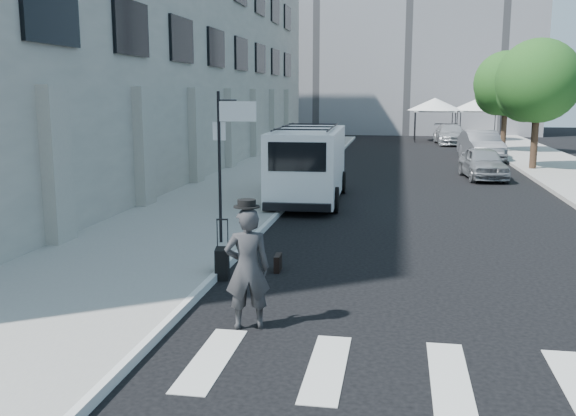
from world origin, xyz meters
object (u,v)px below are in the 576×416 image
at_px(suitcase, 222,263).
at_px(parked_car_c, 450,134).
at_px(briefcase, 278,263).
at_px(cargo_van, 309,164).
at_px(parked_car_a, 483,163).
at_px(parked_car_b, 481,145).
at_px(businessman, 247,269).

bearing_deg(suitcase, parked_car_c, 68.04).
bearing_deg(briefcase, cargo_van, 90.87).
bearing_deg(suitcase, parked_car_a, 56.29).
height_order(suitcase, cargo_van, cargo_van).
height_order(suitcase, parked_car_b, parked_car_b).
distance_m(cargo_van, parked_car_c, 25.90).
distance_m(parked_car_a, parked_car_b, 7.85).
xyz_separation_m(businessman, cargo_van, (-0.73, 11.95, 0.29)).
distance_m(suitcase, parked_car_b, 25.22).
relative_size(businessman, parked_car_a, 0.48).
bearing_deg(parked_car_a, parked_car_b, 78.83).
relative_size(briefcase, cargo_van, 0.07).
relative_size(cargo_van, parked_car_c, 1.34).
bearing_deg(cargo_van, suitcase, -94.10).
bearing_deg(suitcase, cargo_van, 76.97).
bearing_deg(suitcase, businessman, -76.81).
bearing_deg(parked_car_c, cargo_van, -108.40).
xyz_separation_m(cargo_van, parked_car_a, (6.51, 6.79, -0.57)).
height_order(businessman, parked_car_b, businessman).
bearing_deg(parked_car_a, briefcase, -116.04).
height_order(briefcase, parked_car_c, parked_car_c).
distance_m(businessman, parked_car_b, 27.35).
distance_m(businessman, cargo_van, 11.98).
bearing_deg(briefcase, businessman, -90.57).
xyz_separation_m(briefcase, cargo_van, (-0.59, 8.69, 1.08)).
xyz_separation_m(businessman, parked_car_b, (6.60, 26.54, -0.17)).
bearing_deg(cargo_van, briefcase, -87.82).
distance_m(suitcase, parked_car_a, 17.61).
xyz_separation_m(briefcase, parked_car_a, (5.92, 15.48, 0.50)).
height_order(businessman, parked_car_a, businessman).
height_order(parked_car_b, parked_car_c, parked_car_b).
bearing_deg(businessman, parked_car_a, -124.16).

